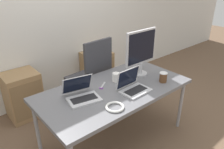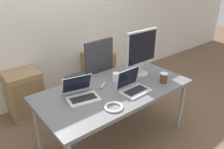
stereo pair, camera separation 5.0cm
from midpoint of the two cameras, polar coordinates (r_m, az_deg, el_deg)
name	(u,v)px [view 2 (the right image)]	position (r m, az deg, el deg)	size (l,w,h in m)	color
ground_plane	(114,137)	(2.82, 1.11, -16.12)	(14.00, 14.00, 0.00)	brown
wall_back	(52,15)	(3.38, -14.92, 14.81)	(10.00, 0.05, 2.60)	silver
desk	(114,91)	(2.44, 1.24, -4.45)	(1.70, 0.87, 0.70)	slate
office_chair	(92,83)	(3.14, -4.92, -2.35)	(0.56, 0.58, 1.10)	#232326
cabinet_left	(25,94)	(3.27, -21.44, -4.76)	(0.44, 0.41, 0.65)	#99754C
cabinet_right	(99,70)	(3.76, -3.06, 1.08)	(0.44, 0.41, 0.65)	#99754C
laptop_left	(81,94)	(2.23, -7.43, -5.01)	(0.36, 0.36, 0.22)	silver
laptop_right	(133,87)	(2.36, 6.08, -3.15)	(0.32, 0.26, 0.23)	silver
monitor	(141,51)	(2.64, 8.25, 5.99)	(0.47, 0.19, 0.56)	#B7B7BC
coffee_cup_white	(116,77)	(2.54, 1.68, -0.72)	(0.09, 0.09, 0.10)	white
coffee_cup_brown	(164,78)	(2.59, 13.89, -0.83)	(0.09, 0.09, 0.12)	brown
cable_coil	(114,107)	(2.08, 1.16, -8.49)	(0.18, 0.18, 0.02)	white
scissors	(102,86)	(2.45, -1.93, -3.03)	(0.15, 0.12, 0.01)	#B2B2B7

